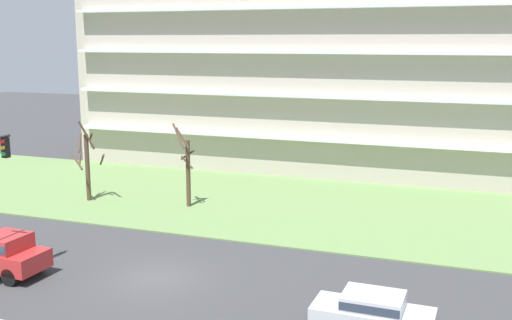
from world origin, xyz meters
TOP-DOWN VIEW (x-y plane):
  - ground at (0.00, 0.00)m, footprint 160.00×160.00m
  - grass_lawn_strip at (0.00, 14.00)m, footprint 80.00×16.00m
  - apartment_building at (0.00, 27.82)m, footprint 39.35×12.60m
  - tree_far_left at (-10.92, 10.50)m, footprint 2.50×2.51m
  - tree_left at (-4.02, 11.39)m, footprint 1.47×1.64m
  - sedan_silver_near_left at (10.14, -2.00)m, footprint 4.43×1.87m

SIDE VIEW (x-z plane):
  - ground at x=0.00m, z-range 0.00..0.00m
  - grass_lawn_strip at x=0.00m, z-range 0.00..0.08m
  - sedan_silver_near_left at x=10.14m, z-range 0.09..1.66m
  - tree_left at x=-4.02m, z-range -0.14..5.31m
  - tree_far_left at x=-10.92m, z-range -0.11..5.39m
  - apartment_building at x=0.00m, z-range 0.00..19.45m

